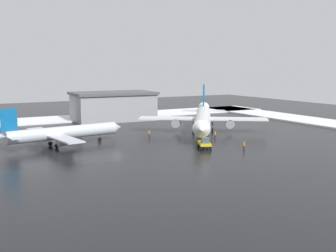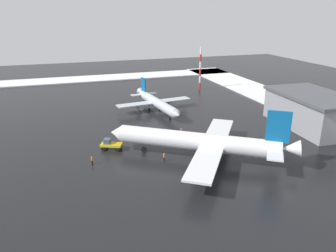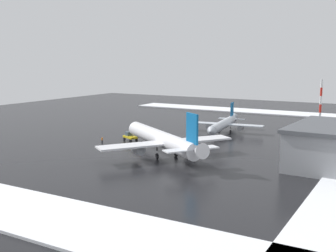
% 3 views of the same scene
% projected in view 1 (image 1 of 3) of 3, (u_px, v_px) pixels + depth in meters
% --- Properties ---
extents(ground_plane, '(240.00, 240.00, 0.00)m').
position_uv_depth(ground_plane, '(119.00, 147.00, 88.16)').
color(ground_plane, black).
extents(snow_bank_far, '(152.00, 16.00, 0.43)m').
position_uv_depth(snow_bank_far, '(57.00, 119.00, 131.35)').
color(snow_bank_far, white).
rests_on(snow_bank_far, ground_plane).
extents(snow_bank_left, '(14.00, 116.00, 0.43)m').
position_uv_depth(snow_bank_left, '(336.00, 124.00, 120.45)').
color(snow_bank_left, white).
rests_on(snow_bank_left, ground_plane).
extents(airplane_far_rear, '(29.29, 34.04, 11.64)m').
position_uv_depth(airplane_far_rear, '(203.00, 118.00, 104.52)').
color(airplane_far_rear, white).
rests_on(airplane_far_rear, ground_plane).
extents(airplane_foreground_jet, '(28.48, 23.72, 8.46)m').
position_uv_depth(airplane_foreground_jet, '(61.00, 133.00, 88.41)').
color(airplane_foreground_jet, silver).
rests_on(airplane_foreground_jet, ground_plane).
extents(pushback_tug, '(3.92, 5.10, 2.50)m').
position_uv_depth(pushback_tug, '(205.00, 143.00, 85.06)').
color(pushback_tug, gold).
rests_on(pushback_tug, ground_plane).
extents(ground_crew_by_nose_gear, '(0.36, 0.36, 1.71)m').
position_uv_depth(ground_crew_by_nose_gear, '(215.00, 134.00, 97.76)').
color(ground_crew_by_nose_gear, black).
rests_on(ground_crew_by_nose_gear, ground_plane).
extents(ground_crew_beside_wing, '(0.36, 0.36, 1.71)m').
position_uv_depth(ground_crew_beside_wing, '(244.00, 145.00, 84.17)').
color(ground_crew_beside_wing, black).
rests_on(ground_crew_beside_wing, ground_plane).
extents(ground_crew_mid_apron, '(0.36, 0.36, 1.71)m').
position_uv_depth(ground_crew_mid_apron, '(149.00, 134.00, 98.89)').
color(ground_crew_mid_apron, black).
rests_on(ground_crew_mid_apron, ground_plane).
extents(cargo_hangar, '(25.74, 16.26, 8.80)m').
position_uv_depth(cargo_hangar, '(113.00, 106.00, 130.75)').
color(cargo_hangar, gray).
rests_on(cargo_hangar, ground_plane).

